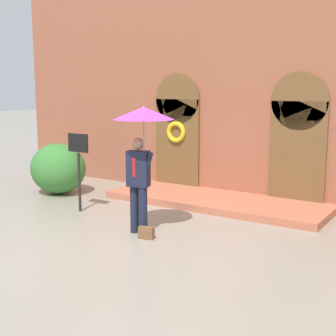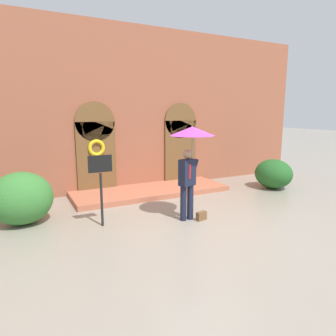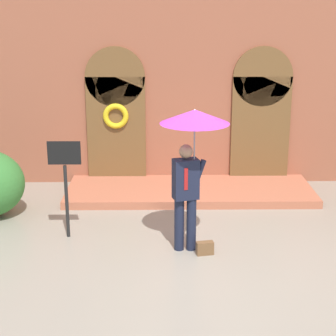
{
  "view_description": "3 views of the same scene",
  "coord_description": "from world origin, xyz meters",
  "views": [
    {
      "loc": [
        4.84,
        -6.49,
        2.71
      ],
      "look_at": [
        -0.33,
        1.5,
        1.06
      ],
      "focal_mm": 50.0,
      "sensor_mm": 36.0,
      "label": 1
    },
    {
      "loc": [
        -3.94,
        -5.97,
        2.69
      ],
      "look_at": [
        -0.32,
        1.17,
        1.21
      ],
      "focal_mm": 32.0,
      "sensor_mm": 36.0,
      "label": 2
    },
    {
      "loc": [
        -0.6,
        -8.25,
        3.98
      ],
      "look_at": [
        -0.48,
        1.66,
        1.01
      ],
      "focal_mm": 60.0,
      "sensor_mm": 36.0,
      "label": 3
    }
  ],
  "objects": [
    {
      "name": "handbag",
      "position": [
        0.1,
        0.11,
        0.11
      ],
      "size": [
        0.3,
        0.17,
        0.22
      ],
      "primitive_type": "cube",
      "rotation": [
        0.0,
        0.0,
        0.2
      ],
      "color": "brown",
      "rests_on": "ground"
    },
    {
      "name": "sign_post",
      "position": [
        -2.24,
        0.87,
        1.16
      ],
      "size": [
        0.56,
        0.06,
        1.72
      ],
      "color": "black",
      "rests_on": "ground"
    },
    {
      "name": "shrub_right",
      "position": [
        4.23,
        1.72,
        0.52
      ],
      "size": [
        1.24,
        1.37,
        1.05
      ],
      "primitive_type": "ellipsoid",
      "color": "#235B23",
      "rests_on": "ground"
    },
    {
      "name": "building_facade",
      "position": [
        -0.0,
        4.15,
        2.68
      ],
      "size": [
        14.0,
        2.3,
        5.6
      ],
      "color": "#9E563D",
      "rests_on": "ground"
    },
    {
      "name": "person_with_umbrella",
      "position": [
        -0.12,
        0.31,
        1.91
      ],
      "size": [
        1.1,
        1.1,
        2.36
      ],
      "color": "#191E33",
      "rests_on": "ground"
    },
    {
      "name": "ground_plane",
      "position": [
        0.0,
        0.0,
        0.0
      ],
      "size": [
        80.0,
        80.0,
        0.0
      ],
      "primitive_type": "plane",
      "color": "gray"
    },
    {
      "name": "shrub_left",
      "position": [
        -3.95,
        1.89,
        0.65
      ],
      "size": [
        1.48,
        1.31,
        1.29
      ],
      "primitive_type": "ellipsoid",
      "color": "#387A33",
      "rests_on": "ground"
    }
  ]
}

